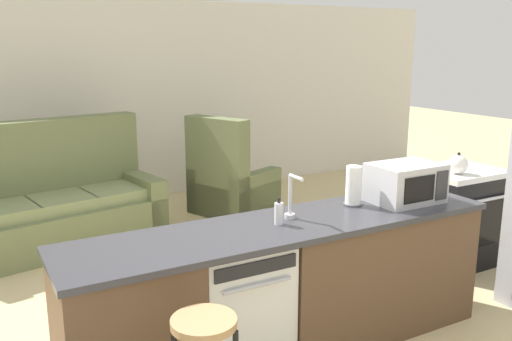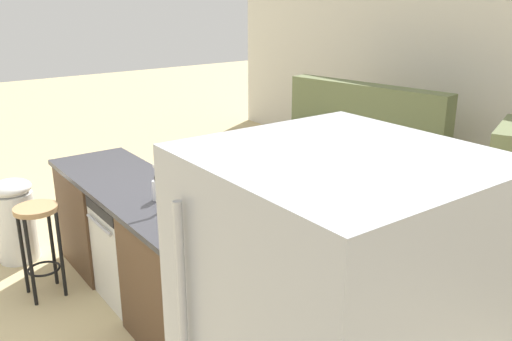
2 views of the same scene
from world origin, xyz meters
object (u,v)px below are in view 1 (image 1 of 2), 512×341
(dishwasher, at_px, (234,305))
(kettle, at_px, (458,164))
(microwave, at_px, (405,183))
(stove_range, at_px, (455,216))
(soap_bottle, at_px, (279,213))
(paper_towel_roll, at_px, (353,186))
(couch, at_px, (56,206))
(armchair, at_px, (229,186))

(dishwasher, bearing_deg, kettle, 9.85)
(microwave, xyz_separation_m, kettle, (1.04, 0.42, -0.05))
(stove_range, bearing_deg, dishwasher, -168.09)
(soap_bottle, distance_m, kettle, 2.15)
(paper_towel_roll, relative_size, couch, 0.13)
(soap_bottle, xyz_separation_m, kettle, (2.11, 0.42, 0.01))
(paper_towel_roll, bearing_deg, stove_range, 15.34)
(paper_towel_roll, bearing_deg, armchair, 81.89)
(couch, bearing_deg, soap_bottle, -72.36)
(microwave, bearing_deg, stove_range, 24.48)
(kettle, xyz_separation_m, armchair, (-1.02, 2.52, -0.64))
(soap_bottle, relative_size, couch, 0.08)
(paper_towel_roll, bearing_deg, couch, 119.98)
(armchair, bearing_deg, stove_range, -63.58)
(stove_range, distance_m, kettle, 0.57)
(dishwasher, height_order, stove_range, stove_range)
(couch, bearing_deg, stove_range, -36.27)
(dishwasher, height_order, microwave, microwave)
(dishwasher, height_order, paper_towel_roll, paper_towel_roll)
(paper_towel_roll, distance_m, armchair, 2.94)
(dishwasher, height_order, soap_bottle, soap_bottle)
(microwave, distance_m, armchair, 3.02)
(kettle, bearing_deg, microwave, -157.85)
(soap_bottle, relative_size, armchair, 0.15)
(microwave, relative_size, paper_towel_roll, 1.77)
(dishwasher, xyz_separation_m, kettle, (2.43, 0.42, 0.56))
(soap_bottle, bearing_deg, armchair, 69.69)
(soap_bottle, bearing_deg, dishwasher, -179.81)
(armchair, bearing_deg, couch, -178.67)
(kettle, bearing_deg, couch, 140.81)
(paper_towel_roll, relative_size, armchair, 0.24)
(kettle, bearing_deg, stove_range, 37.16)
(stove_range, relative_size, kettle, 4.39)
(dishwasher, distance_m, armchair, 3.26)
(paper_towel_roll, xyz_separation_m, armchair, (0.40, 2.83, -0.69))
(stove_range, distance_m, couch, 3.96)
(stove_range, bearing_deg, microwave, -155.52)
(stove_range, height_order, armchair, armchair)
(paper_towel_roll, height_order, kettle, paper_towel_roll)
(stove_range, relative_size, armchair, 0.75)
(dishwasher, relative_size, microwave, 1.68)
(microwave, bearing_deg, kettle, 22.15)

